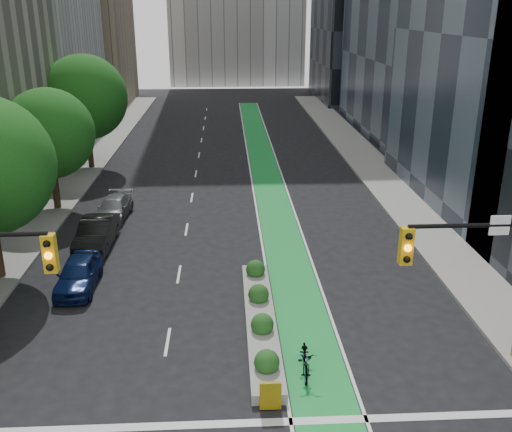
{
  "coord_description": "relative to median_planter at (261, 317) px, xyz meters",
  "views": [
    {
      "loc": [
        -0.07,
        -13.33,
        12.25
      ],
      "look_at": [
        1.27,
        11.9,
        3.0
      ],
      "focal_mm": 40.0,
      "sensor_mm": 36.0,
      "label": 1
    }
  ],
  "objects": [
    {
      "name": "median_planter",
      "position": [
        0.0,
        0.0,
        0.0
      ],
      "size": [
        1.2,
        10.26,
        1.1
      ],
      "color": "gray",
      "rests_on": "ground"
    },
    {
      "name": "sidewalk_left",
      "position": [
        -13.0,
        17.96,
        -0.3
      ],
      "size": [
        3.6,
        90.0,
        0.15
      ],
      "primitive_type": "cube",
      "color": "gray",
      "rests_on": "ground"
    },
    {
      "name": "parked_car_left_near",
      "position": [
        -8.2,
        3.79,
        0.34
      ],
      "size": [
        1.74,
        4.22,
        1.43
      ],
      "primitive_type": "imported",
      "rotation": [
        0.0,
        0.0,
        0.01
      ],
      "color": "#0B1945",
      "rests_on": "ground"
    },
    {
      "name": "bicycle",
      "position": [
        1.4,
        -3.25,
        0.18
      ],
      "size": [
        0.9,
        2.15,
        1.1
      ],
      "primitive_type": "imported",
      "rotation": [
        0.0,
        0.0,
        -0.08
      ],
      "color": "gray",
      "rests_on": "ground"
    },
    {
      "name": "parked_car_left_mid",
      "position": [
        -8.36,
        8.63,
        0.41
      ],
      "size": [
        1.75,
        4.8,
        1.57
      ],
      "primitive_type": "imported",
      "rotation": [
        0.0,
        0.0,
        -0.02
      ],
      "color": "black",
      "rests_on": "ground"
    },
    {
      "name": "parked_car_left_far",
      "position": [
        -8.28,
        13.21,
        0.26
      ],
      "size": [
        2.08,
        4.47,
        1.26
      ],
      "primitive_type": "imported",
      "rotation": [
        0.0,
        0.0,
        -0.07
      ],
      "color": "#5D5F62",
      "rests_on": "ground"
    },
    {
      "name": "building_tan_far",
      "position": [
        -21.2,
        58.96,
        12.63
      ],
      "size": [
        14.0,
        16.0,
        26.0
      ],
      "primitive_type": "cube",
      "color": "tan",
      "rests_on": "ground"
    },
    {
      "name": "bike_lane_paint",
      "position": [
        1.8,
        22.96,
        -0.37
      ],
      "size": [
        2.2,
        70.0,
        0.01
      ],
      "primitive_type": "cube",
      "color": "green",
      "rests_on": "ground"
    },
    {
      "name": "tree_midfar",
      "position": [
        -12.2,
        14.96,
        4.57
      ],
      "size": [
        5.6,
        5.6,
        7.76
      ],
      "color": "black",
      "rests_on": "ground"
    },
    {
      "name": "sidewalk_right",
      "position": [
        10.6,
        17.96,
        -0.3
      ],
      "size": [
        3.6,
        90.0,
        0.15
      ],
      "primitive_type": "cube",
      "color": "gray",
      "rests_on": "ground"
    },
    {
      "name": "tree_far",
      "position": [
        -12.2,
        24.96,
        5.32
      ],
      "size": [
        6.6,
        6.6,
        9.0
      ],
      "color": "black",
      "rests_on": "ground"
    }
  ]
}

